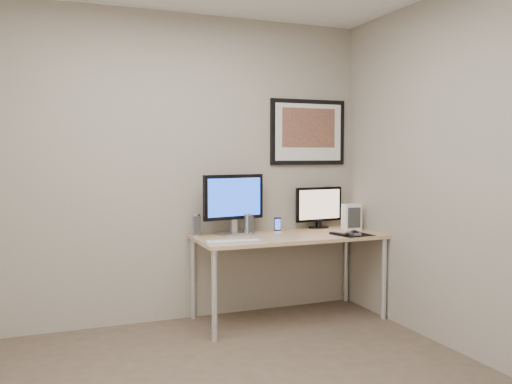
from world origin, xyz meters
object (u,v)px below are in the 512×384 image
speaker_left (196,225)px  fan_unit (351,217)px  speaker_right (248,224)px  desk (288,242)px  monitor_tv (319,206)px  phone_dock (278,225)px  framed_art (308,132)px  keyboard (233,241)px  monitor_large (234,201)px

speaker_left → fan_unit: fan_unit is taller
speaker_right → desk: bearing=-42.9°
monitor_tv → phone_dock: bearing=-170.1°
speaker_left → phone_dock: (0.72, -0.08, -0.03)m
desk → monitor_tv: (0.44, 0.28, 0.27)m
monitor_tv → phone_dock: size_ratio=3.61×
speaker_left → phone_dock: bearing=-10.0°
speaker_right → fan_unit: 0.98m
monitor_tv → fan_unit: monitor_tv is taller
framed_art → keyboard: bearing=-150.1°
monitor_tv → desk: bearing=-153.2°
desk → framed_art: 1.07m
phone_dock → fan_unit: bearing=7.2°
speaker_right → fan_unit: size_ratio=0.76×
desk → fan_unit: 0.69m
framed_art → monitor_large: size_ratio=1.33×
monitor_large → phone_dock: 0.45m
speaker_left → framed_art: bearing=1.7°
desk → fan_unit: fan_unit is taller
desk → speaker_left: bearing=163.0°
speaker_left → fan_unit: bearing=-10.0°
monitor_tv → speaker_left: monitor_tv is taller
desk → monitor_large: (-0.43, 0.18, 0.35)m
monitor_large → monitor_tv: 0.89m
framed_art → speaker_right: size_ratio=4.21×
monitor_large → phone_dock: size_ratio=4.17×
monitor_tv → keyboard: size_ratio=1.11×
monitor_tv → fan_unit: (0.22, -0.21, -0.09)m
phone_dock → keyboard: bearing=-133.5°
monitor_tv → phone_dock: (-0.48, -0.13, -0.14)m
desk → speaker_right: size_ratio=8.99×
keyboard → phone_dock: bearing=40.0°
framed_art → phone_dock: framed_art is taller
speaker_left → speaker_right: speaker_left is taller
desk → framed_art: bearing=43.5°
speaker_left → desk: bearing=-20.5°
desk → monitor_tv: 0.59m
phone_dock → keyboard: (-0.53, -0.35, -0.06)m
speaker_left → speaker_right: bearing=-13.5°
speaker_left → fan_unit: 1.43m
keyboard → framed_art: bearing=37.0°
desk → monitor_large: 0.59m
monitor_tv → framed_art: bearing=146.2°
phone_dock → monitor_tv: bearing=29.2°
monitor_tv → fan_unit: 0.32m
monitor_large → monitor_tv: (0.88, 0.10, -0.08)m
desk → phone_dock: size_ratio=11.84×
desk → speaker_left: size_ratio=8.57×
framed_art → speaker_right: bearing=-164.8°
framed_art → fan_unit: framed_art is taller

